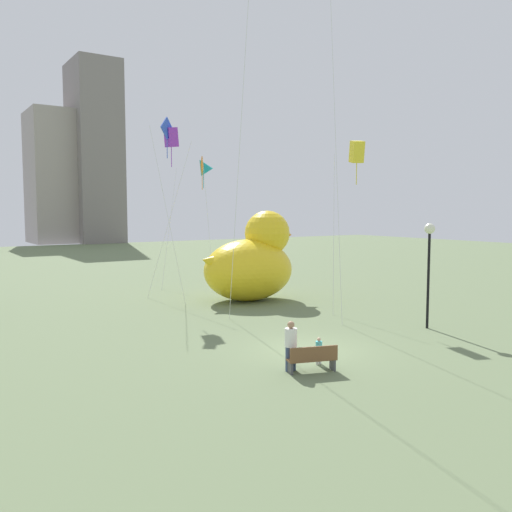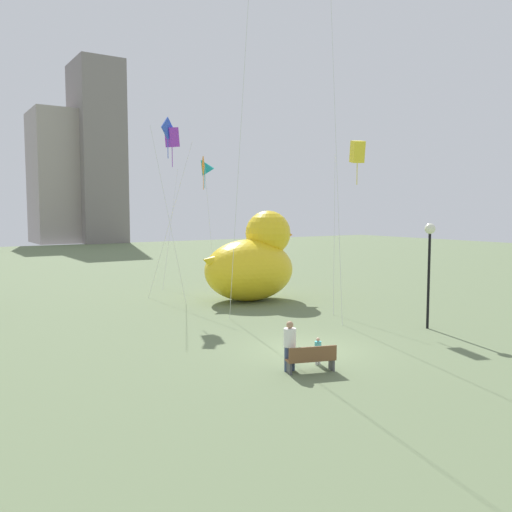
# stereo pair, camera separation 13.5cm
# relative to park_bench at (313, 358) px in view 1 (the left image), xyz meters

# --- Properties ---
(ground_plane) EXTENTS (140.00, 140.00, 0.00)m
(ground_plane) POSITION_rel_park_bench_xyz_m (1.67, 2.39, -0.48)
(ground_plane) COLOR #62734E
(park_bench) EXTENTS (1.72, 0.94, 0.90)m
(park_bench) POSITION_rel_park_bench_xyz_m (0.00, 0.00, 0.00)
(park_bench) COLOR brown
(park_bench) RESTS_ON ground
(person_adult) EXTENTS (0.41, 0.41, 1.68)m
(person_adult) POSITION_rel_park_bench_xyz_m (-0.49, 0.55, 0.45)
(person_adult) COLOR #38476B
(person_adult) RESTS_ON ground
(person_child) EXTENTS (0.23, 0.23, 0.95)m
(person_child) POSITION_rel_park_bench_xyz_m (0.78, 0.62, 0.05)
(person_child) COLOR silver
(person_child) RESTS_ON ground
(giant_inflatable_duck) EXTENTS (6.43, 4.13, 5.33)m
(giant_inflatable_duck) POSITION_rel_park_bench_xyz_m (6.03, 13.14, 1.79)
(giant_inflatable_duck) COLOR yellow
(giant_inflatable_duck) RESTS_ON ground
(lamppost) EXTENTS (0.47, 0.47, 4.77)m
(lamppost) POSITION_rel_park_bench_xyz_m (8.60, 2.37, 3.18)
(lamppost) COLOR black
(lamppost) RESTS_ON ground
(kite_blue) EXTENTS (1.79, 1.62, 10.64)m
(kite_blue) POSITION_rel_park_bench_xyz_m (1.61, 15.18, 9.12)
(kite_blue) COLOR silver
(kite_blue) RESTS_ON ground
(kite_orange) EXTENTS (3.74, 3.91, 9.13)m
(kite_orange) POSITION_rel_park_bench_xyz_m (6.40, 20.48, 7.67)
(kite_orange) COLOR silver
(kite_orange) RESTS_ON ground
(kite_yellow) EXTENTS (2.04, 2.08, 8.98)m
(kite_yellow) POSITION_rel_park_bench_xyz_m (8.70, 7.22, 7.85)
(kite_yellow) COLOR silver
(kite_yellow) RESTS_ON ground
(kite_purple) EXTENTS (2.69, 2.12, 10.15)m
(kite_purple) POSITION_rel_park_bench_xyz_m (2.02, 15.52, 9.02)
(kite_purple) COLOR silver
(kite_purple) RESTS_ON ground
(kite_teal) EXTENTS (1.81, 1.56, 9.51)m
(kite_teal) POSITION_rel_park_bench_xyz_m (8.31, 23.61, 8.26)
(kite_teal) COLOR silver
(kite_teal) RESTS_ON ground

